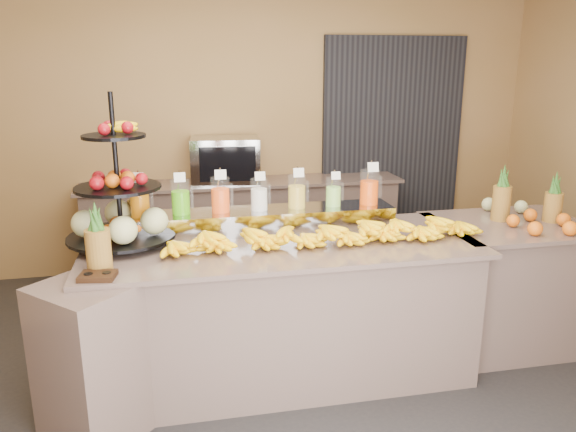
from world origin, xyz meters
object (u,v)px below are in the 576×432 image
object	(u,v)px
fruit_stand	(127,207)
condiment_caddy	(98,276)
pitcher_tray	(259,220)
oven_warmer	(225,160)
right_fruit_pile	(533,214)
banana_heap	(323,231)

from	to	relation	value
fruit_stand	condiment_caddy	xyz separation A→B (m)	(-0.13, -0.58, -0.23)
pitcher_tray	oven_warmer	bearing A→B (deg)	92.24
fruit_stand	oven_warmer	bearing A→B (deg)	51.36
fruit_stand	right_fruit_pile	size ratio (longest dim) A/B	1.97
banana_heap	oven_warmer	distance (m)	2.06
fruit_stand	oven_warmer	distance (m)	1.94
banana_heap	condiment_caddy	world-z (taller)	banana_heap
pitcher_tray	right_fruit_pile	xyz separation A→B (m)	(1.92, -0.25, 0.01)
condiment_caddy	right_fruit_pile	xyz separation A→B (m)	(2.90, 0.43, 0.07)
pitcher_tray	fruit_stand	size ratio (longest dim) A/B	1.95
pitcher_tray	oven_warmer	world-z (taller)	oven_warmer
pitcher_tray	fruit_stand	bearing A→B (deg)	-173.07
condiment_caddy	banana_heap	bearing A→B (deg)	14.24
right_fruit_pile	oven_warmer	xyz separation A→B (m)	(-1.98, 1.92, 0.13)
fruit_stand	pitcher_tray	bearing A→B (deg)	-7.81
banana_heap	condiment_caddy	xyz separation A→B (m)	(-1.34, -0.34, -0.07)
banana_heap	right_fruit_pile	size ratio (longest dim) A/B	4.41
banana_heap	pitcher_tray	bearing A→B (deg)	136.42
banana_heap	right_fruit_pile	bearing A→B (deg)	3.43
condiment_caddy	oven_warmer	size ratio (longest dim) A/B	0.29
banana_heap	fruit_stand	xyz separation A→B (m)	(-1.21, 0.24, 0.16)
pitcher_tray	condiment_caddy	size ratio (longest dim) A/B	9.87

